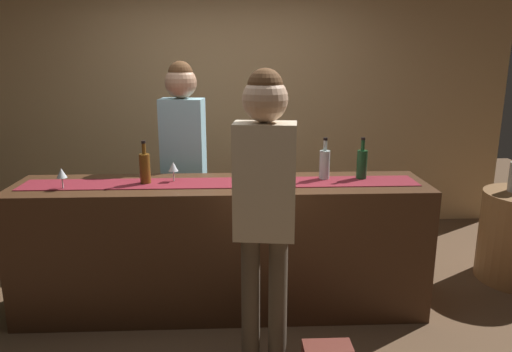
% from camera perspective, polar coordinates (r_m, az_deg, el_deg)
% --- Properties ---
extents(ground_plane, '(10.00, 10.00, 0.00)m').
position_cam_1_polar(ground_plane, '(3.72, -3.88, -15.16)').
color(ground_plane, brown).
extents(back_wall, '(6.00, 0.12, 2.90)m').
position_cam_1_polar(back_wall, '(5.15, -3.70, 10.08)').
color(back_wall, tan).
rests_on(back_wall, ground).
extents(bar_counter, '(2.88, 0.60, 0.95)m').
position_cam_1_polar(bar_counter, '(3.51, -4.01, -8.39)').
color(bar_counter, '#472B19').
rests_on(bar_counter, ground).
extents(counter_runner_cloth, '(2.74, 0.28, 0.01)m').
position_cam_1_polar(counter_runner_cloth, '(3.35, -4.15, -0.82)').
color(counter_runner_cloth, maroon).
rests_on(counter_runner_cloth, bar_counter).
extents(wine_bottle_green, '(0.07, 0.07, 0.30)m').
position_cam_1_polar(wine_bottle_green, '(3.52, 12.45, 1.44)').
color(wine_bottle_green, '#194723').
rests_on(wine_bottle_green, bar_counter).
extents(wine_bottle_clear, '(0.07, 0.07, 0.30)m').
position_cam_1_polar(wine_bottle_clear, '(3.46, 8.14, 1.42)').
color(wine_bottle_clear, '#B2C6C1').
rests_on(wine_bottle_clear, bar_counter).
extents(wine_bottle_amber, '(0.07, 0.07, 0.30)m').
position_cam_1_polar(wine_bottle_amber, '(3.40, -13.04, 0.95)').
color(wine_bottle_amber, brown).
rests_on(wine_bottle_amber, bar_counter).
extents(wine_glass_near_customer, '(0.07, 0.07, 0.14)m').
position_cam_1_polar(wine_glass_near_customer, '(3.41, -9.79, 1.02)').
color(wine_glass_near_customer, silver).
rests_on(wine_glass_near_customer, bar_counter).
extents(wine_glass_mid_counter, '(0.07, 0.07, 0.14)m').
position_cam_1_polar(wine_glass_mid_counter, '(3.43, -22.07, 0.24)').
color(wine_glass_mid_counter, silver).
rests_on(wine_glass_mid_counter, bar_counter).
extents(bartender, '(0.36, 0.25, 1.78)m').
position_cam_1_polar(bartender, '(3.91, -8.63, 3.57)').
color(bartender, '#26262B').
rests_on(bartender, ground).
extents(customer_sipping, '(0.36, 0.25, 1.76)m').
position_cam_1_polar(customer_sipping, '(2.66, 1.04, -1.66)').
color(customer_sipping, brown).
rests_on(customer_sipping, ground).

